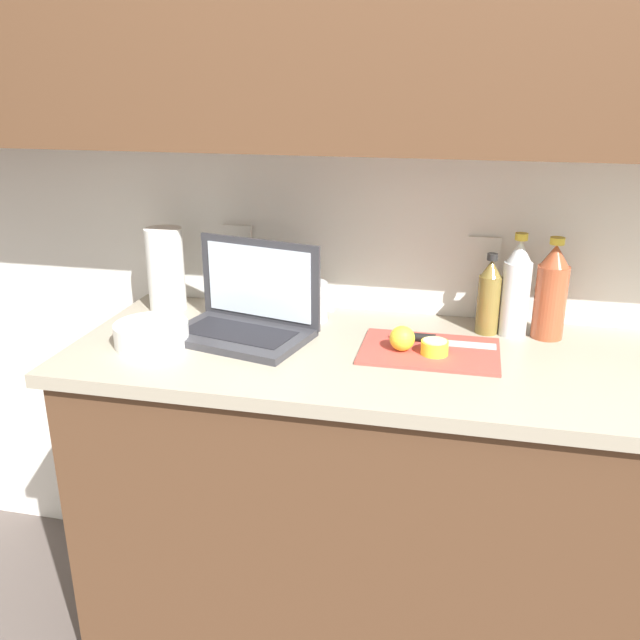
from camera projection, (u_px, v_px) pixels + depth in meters
name	position (u px, v px, depth m)	size (l,w,h in m)	color
wall_back	(475.00, 92.00, 1.70)	(5.20, 0.38, 2.60)	white
counter_unit	(451.00, 513.00, 1.83)	(1.97, 0.64, 0.94)	brown
laptop	(247.00, 313.00, 1.82)	(0.41, 0.31, 0.25)	#333338
cutting_board	(430.00, 351.00, 1.72)	(0.35, 0.24, 0.01)	#D1473D
knife	(426.00, 339.00, 1.76)	(0.26, 0.04, 0.02)	silver
lemon_half_cut	(435.00, 347.00, 1.68)	(0.07, 0.07, 0.04)	yellow
lemon_whole_beside	(402.00, 338.00, 1.70)	(0.06, 0.06, 0.06)	yellow
bottle_green_soda	(551.00, 293.00, 1.78)	(0.08, 0.08, 0.27)	#A34C2D
bottle_oil_tall	(516.00, 289.00, 1.79)	(0.07, 0.07, 0.28)	silver
bottle_water_clear	(489.00, 297.00, 1.82)	(0.06, 0.06, 0.22)	olive
measuring_cup	(311.00, 301.00, 1.93)	(0.12, 0.10, 0.11)	silver
bowl_white	(152.00, 334.00, 1.76)	(0.19, 0.19, 0.06)	white
paper_towel_roll	(166.00, 269.00, 2.00)	(0.11, 0.11, 0.25)	white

